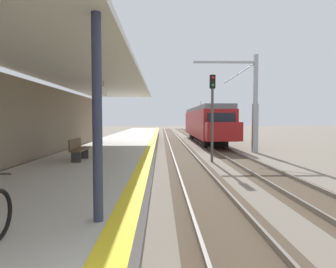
# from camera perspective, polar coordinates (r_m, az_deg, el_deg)

# --- Properties ---
(station_platform) EXTENTS (5.00, 80.00, 0.91)m
(station_platform) POSITION_cam_1_polar(r_m,az_deg,el_deg) (17.48, -10.82, -4.17)
(station_platform) COLOR #B7B5AD
(station_platform) RESTS_ON ground
(station_building_with_canopy) EXTENTS (4.85, 24.00, 4.43)m
(station_building_with_canopy) POSITION_cam_1_polar(r_m,az_deg,el_deg) (12.37, -23.58, 3.00)
(station_building_with_canopy) COLOR #4C4C4C
(station_building_with_canopy) RESTS_ON ground
(track_pair_nearest_platform) EXTENTS (2.34, 120.00, 0.16)m
(track_pair_nearest_platform) POSITION_cam_1_polar(r_m,az_deg,el_deg) (21.32, 2.78, -3.95)
(track_pair_nearest_platform) COLOR #4C3D2D
(track_pair_nearest_platform) RESTS_ON ground
(track_pair_middle) EXTENTS (2.34, 120.00, 0.16)m
(track_pair_middle) POSITION_cam_1_polar(r_m,az_deg,el_deg) (21.82, 11.74, -3.85)
(track_pair_middle) COLOR #4C3D2D
(track_pair_middle) RESTS_ON ground
(approaching_train) EXTENTS (2.93, 19.60, 4.76)m
(approaching_train) POSITION_cam_1_polar(r_m,az_deg,el_deg) (33.36, 7.18, 2.15)
(approaching_train) COLOR maroon
(approaching_train) RESTS_ON ground
(rail_signal_post) EXTENTS (0.32, 0.34, 5.20)m
(rail_signal_post) POSITION_cam_1_polar(r_m,az_deg,el_deg) (18.10, 8.44, 4.79)
(rail_signal_post) COLOR #4C4C4C
(rail_signal_post) RESTS_ON ground
(catenary_pylon_far_side) EXTENTS (5.00, 0.40, 7.50)m
(catenary_pylon_far_side) POSITION_cam_1_polar(r_m,az_deg,el_deg) (23.93, 15.61, 5.21)
(catenary_pylon_far_side) COLOR #9EA3A8
(catenary_pylon_far_side) RESTS_ON ground
(platform_bench) EXTENTS (0.45, 1.60, 0.88)m
(platform_bench) POSITION_cam_1_polar(r_m,az_deg,el_deg) (12.62, -16.72, -2.72)
(platform_bench) COLOR brown
(platform_bench) RESTS_ON station_platform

